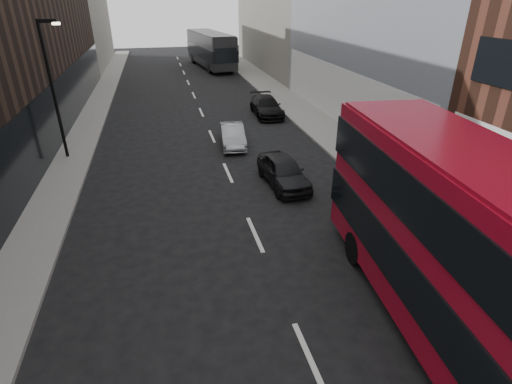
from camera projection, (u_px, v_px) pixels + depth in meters
sidewalk_right at (298, 109)px, 31.52m from camera, size 3.00×80.00×0.15m
sidewalk_left at (90, 122)px, 28.28m from camera, size 2.00×80.00×0.15m
building_left_mid at (30, 13)px, 28.83m from camera, size 5.00×24.00×14.00m
building_left_far at (79, 10)px, 48.21m from camera, size 5.00×20.00×13.00m
street_lamp at (53, 82)px, 20.32m from camera, size 1.06×0.22×7.00m
red_bus at (483, 260)px, 9.03m from camera, size 4.05×12.64×5.02m
grey_bus at (210, 49)px, 48.75m from camera, size 4.63×12.97×4.10m
car_a at (283, 171)px, 18.84m from camera, size 1.91×4.20×1.40m
car_b at (233, 135)px, 23.82m from camera, size 1.69×3.95×1.27m
car_c at (267, 106)px, 29.79m from camera, size 2.09×4.79×1.37m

